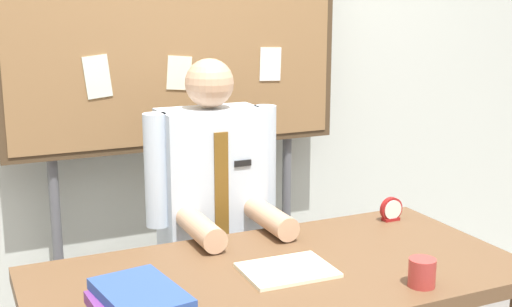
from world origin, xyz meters
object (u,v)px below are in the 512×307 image
at_px(open_notebook, 287,270).
at_px(bulletin_board, 177,21).
at_px(coffee_mug, 422,273).
at_px(person, 213,241).
at_px(desk, 280,296).
at_px(desk_clock, 391,210).

bearing_deg(open_notebook, bulletin_board, 90.94).
distance_m(open_notebook, coffee_mug, 0.42).
bearing_deg(open_notebook, coffee_mug, -39.85).
relative_size(person, open_notebook, 4.80).
distance_m(desk, desk_clock, 0.70).
xyz_separation_m(desk, person, (0.00, 0.61, -0.01)).
bearing_deg(person, desk_clock, -28.03).
distance_m(bulletin_board, coffee_mug, 1.51).
bearing_deg(desk, desk_clock, 23.31).
height_order(desk, bulletin_board, bulletin_board).
relative_size(open_notebook, coffee_mug, 3.27).
bearing_deg(open_notebook, desk, 129.78).
distance_m(desk, person, 0.61).
xyz_separation_m(desk, coffee_mug, (0.34, -0.29, 0.13)).
height_order(person, coffee_mug, person).
height_order(bulletin_board, open_notebook, bulletin_board).
bearing_deg(person, desk, -90.00).
relative_size(desk, desk_clock, 16.83).
bearing_deg(desk_clock, coffee_mug, -117.44).
distance_m(desk, open_notebook, 0.10).
distance_m(person, bulletin_board, 0.95).
height_order(bulletin_board, coffee_mug, bulletin_board).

